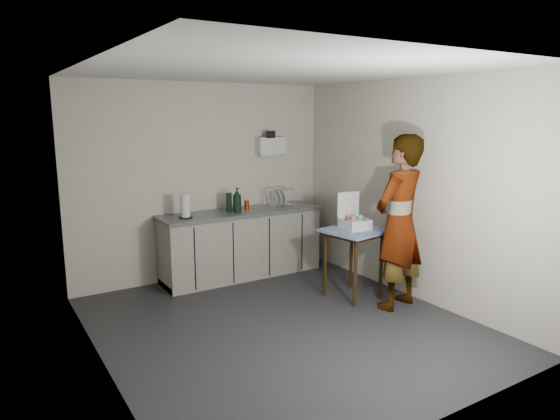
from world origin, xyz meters
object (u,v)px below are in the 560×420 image
kitchen_counter (242,245)px  side_table (354,238)px  dark_bottle (229,202)px  soda_can (247,205)px  bakery_box (354,221)px  standing_man (399,223)px  soap_bottle (237,200)px  dish_rack (278,201)px  paper_towel (185,207)px

kitchen_counter → side_table: bearing=-61.6°
dark_bottle → kitchen_counter: bearing=-4.7°
soda_can → bakery_box: (0.70, -1.40, -0.04)m
side_table → soda_can: size_ratio=6.52×
soda_can → standing_man: bearing=-65.4°
soap_bottle → soda_can: soap_bottle is taller
kitchen_counter → dish_rack: size_ratio=6.01×
kitchen_counter → standing_man: size_ratio=1.13×
standing_man → soap_bottle: bearing=-73.2°
paper_towel → soap_bottle: bearing=-0.2°
kitchen_counter → standing_man: bearing=-62.8°
soda_can → dish_rack: size_ratio=0.34×
dark_bottle → paper_towel: (-0.64, -0.07, 0.02)m
dark_bottle → paper_towel: size_ratio=0.85×
side_table → dark_bottle: dark_bottle is taller
soda_can → soap_bottle: bearing=-156.0°
side_table → dark_bottle: (-0.94, 1.44, 0.31)m
kitchen_counter → side_table: size_ratio=2.69×
standing_man → dark_bottle: size_ratio=7.68×
soap_bottle → dark_bottle: bearing=136.4°
side_table → soda_can: soda_can is taller
side_table → bakery_box: size_ratio=1.96×
side_table → paper_towel: (-1.58, 1.37, 0.33)m
soap_bottle → dark_bottle: soap_bottle is taller
kitchen_counter → dish_rack: (0.63, 0.06, 0.54)m
bakery_box → kitchen_counter: bearing=127.1°
kitchen_counter → soap_bottle: (-0.09, -0.06, 0.65)m
paper_towel → bakery_box: size_ratio=0.71×
bakery_box → paper_towel: bearing=147.7°
kitchen_counter → soda_can: (0.10, 0.02, 0.55)m
soap_bottle → paper_towel: bearing=179.8°
side_table → soda_can: 1.61m
paper_towel → dish_rack: 1.45m
kitchen_counter → soap_bottle: bearing=-145.0°
standing_man → bakery_box: (-0.19, 0.55, -0.06)m
side_table → bakery_box: bearing=44.3°
side_table → standing_man: 0.61m
soda_can → dark_bottle: dark_bottle is taller
bakery_box → dish_rack: bearing=104.0°
dish_rack → standing_man: bearing=-79.6°
dark_bottle → dish_rack: dish_rack is taller
paper_towel → bakery_box: 2.09m
side_table → soap_bottle: (-0.86, 1.36, 0.35)m
kitchen_counter → soap_bottle: soap_bottle is taller
dark_bottle → bakery_box: bearing=-55.1°
dark_bottle → bakery_box: (0.97, -1.40, -0.11)m
kitchen_counter → dish_rack: 0.83m
kitchen_counter → soda_can: 0.56m
dark_bottle → paper_towel: 0.65m
paper_towel → standing_man: bearing=-46.1°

